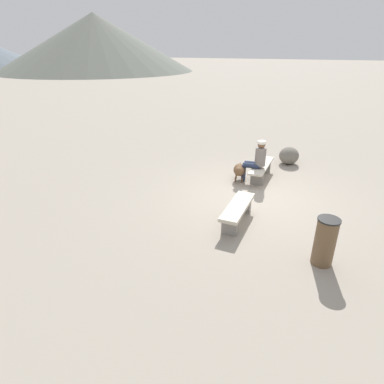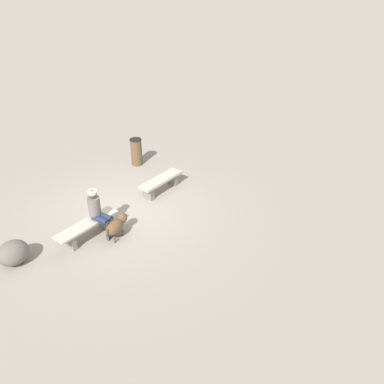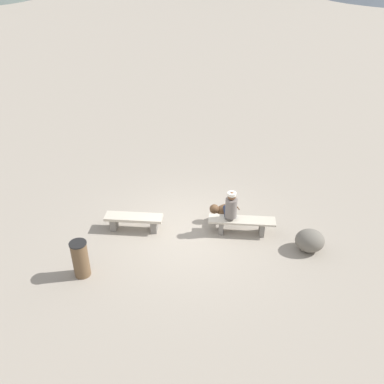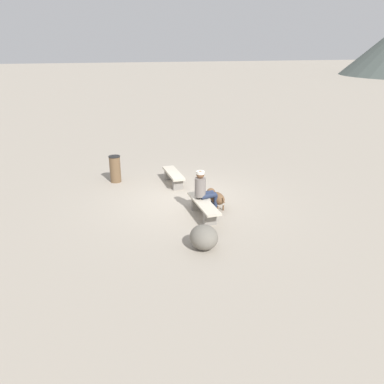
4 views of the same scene
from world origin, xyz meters
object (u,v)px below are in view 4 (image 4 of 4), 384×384
at_px(trash_bin, 115,169).
at_px(dog, 216,197).
at_px(boulder, 204,237).
at_px(bench_right, 204,207).
at_px(bench_left, 173,176).
at_px(seated_person, 204,189).

bearing_deg(trash_bin, dog, 38.09).
bearing_deg(boulder, trash_bin, -165.28).
relative_size(dog, trash_bin, 0.90).
distance_m(bench_right, trash_bin, 4.21).
distance_m(bench_left, boulder, 4.60).
height_order(bench_right, dog, dog).
xyz_separation_m(bench_left, seated_person, (2.56, 0.22, 0.41)).
distance_m(seated_person, trash_bin, 3.99).
height_order(dog, boulder, boulder).
bearing_deg(bench_right, trash_bin, -152.29).
height_order(dog, trash_bin, trash_bin).
bearing_deg(bench_right, boulder, -18.85).
relative_size(bench_left, seated_person, 1.23).
bearing_deg(seated_person, dog, 103.73).
height_order(bench_left, bench_right, same).
distance_m(bench_left, trash_bin, 2.05).
bearing_deg(trash_bin, bench_right, 28.15).
distance_m(bench_left, seated_person, 2.61).
bearing_deg(bench_left, trash_bin, -114.35).
xyz_separation_m(bench_right, boulder, (1.69, -0.56, -0.02)).
xyz_separation_m(bench_right, dog, (-0.48, 0.54, 0.03)).
relative_size(trash_bin, boulder, 1.27).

